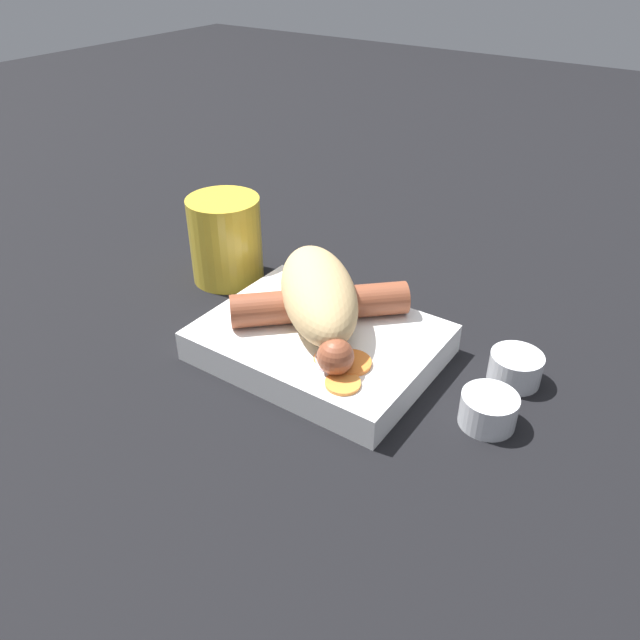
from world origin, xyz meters
The scene contains 8 objects.
ground_plane centered at (0.00, 0.00, 0.00)m, with size 3.00×3.00×0.00m, color black.
food_tray centered at (0.00, 0.00, 0.01)m, with size 0.21×0.16×0.03m.
bread_roll centered at (-0.01, 0.01, 0.06)m, with size 0.16×0.16×0.06m.
sausage centered at (-0.01, 0.01, 0.04)m, with size 0.14×0.15×0.03m.
pickled_veggies centered at (0.04, -0.03, 0.03)m, with size 0.06×0.07×0.00m.
condiment_cup_near centered at (0.16, 0.00, 0.01)m, with size 0.05×0.05×0.03m.
condiment_cup_far centered at (0.16, 0.06, 0.01)m, with size 0.05×0.05×0.03m.
drink_glass centered at (-0.17, 0.06, 0.05)m, with size 0.08×0.08×0.09m.
Camera 1 is at (0.26, -0.38, 0.34)m, focal length 35.00 mm.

